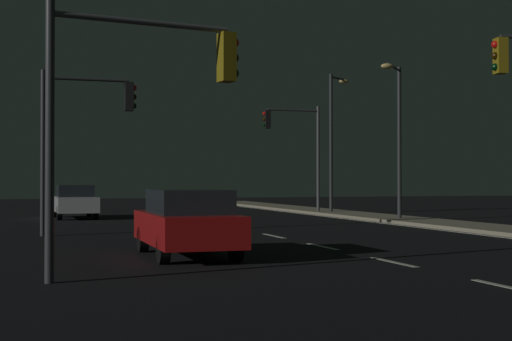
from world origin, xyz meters
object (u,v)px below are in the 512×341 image
Objects in this scene: traffic_light_near_left at (295,138)px; traffic_light_far_right at (84,121)px; car at (187,222)px; street_lamp_far_end at (333,130)px; traffic_light_mid_left at (140,88)px; car_oncoming at (75,201)px; street_lamp_mid_block at (397,125)px.

traffic_light_far_right is at bearing -134.93° from traffic_light_near_left.
street_lamp_far_end is at bearing 57.88° from car.
street_lamp_far_end reaches higher than traffic_light_mid_left.
street_lamp_far_end is (13.93, 11.63, 0.78)m from traffic_light_far_right.
car_oncoming is 13.94m from street_lamp_far_end.
car is at bearing -86.18° from car_oncoming.
car is 0.99× the size of car_oncoming.
traffic_light_near_left reaches higher than car_oncoming.
car is 0.82× the size of traffic_light_far_right.
street_lamp_far_end is (13.79, 22.77, 1.02)m from traffic_light_mid_left.
traffic_light_far_right reaches higher than car.
traffic_light_far_right is at bearing -163.15° from street_lamp_mid_block.
street_lamp_mid_block is at bearing 16.85° from traffic_light_far_right.
traffic_light_mid_left is (0.13, -11.14, -0.24)m from traffic_light_far_right.
traffic_light_far_right reaches higher than traffic_light_mid_left.
car is 0.89× the size of traffic_light_mid_left.
street_lamp_far_end is at bearing 87.99° from street_lamp_mid_block.
traffic_light_near_left is 1.13× the size of traffic_light_mid_left.
traffic_light_far_right reaches higher than car_oncoming.
traffic_light_mid_left is (-1.62, -3.38, 2.66)m from car.
car_oncoming is 22.53m from traffic_light_mid_left.
traffic_light_near_left reaches higher than traffic_light_mid_left.
car_oncoming is at bearing -176.74° from traffic_light_near_left.
car_oncoming is 0.83× the size of traffic_light_far_right.
car is at bearing -122.12° from street_lamp_far_end.
street_lamp_far_end reaches higher than car.
car is at bearing 64.42° from traffic_light_mid_left.
traffic_light_near_left is at bearing 3.26° from car_oncoming.
traffic_light_near_left is 25.83m from traffic_light_mid_left.
car is 4.60m from traffic_light_mid_left.
traffic_light_mid_left is at bearing -131.52° from street_lamp_mid_block.
car is 23.19m from street_lamp_far_end.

